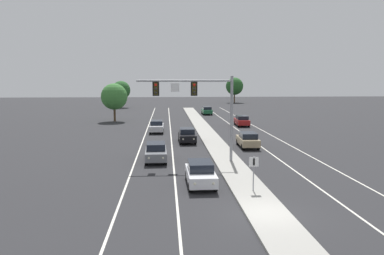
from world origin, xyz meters
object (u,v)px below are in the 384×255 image
(car_oncoming_black, at_px, (187,135))
(car_receding_green, at_px, (207,110))
(tree_far_left_b, at_px, (121,90))
(tree_far_right_b, at_px, (235,86))
(car_receding_red, at_px, (242,121))
(tree_far_left_c, at_px, (114,97))
(car_oncoming_white, at_px, (200,173))
(car_oncoming_silver, at_px, (157,126))
(car_receding_tan, at_px, (248,140))
(median_sign_post, at_px, (254,168))
(car_oncoming_grey, at_px, (156,152))
(overhead_signal_mast, at_px, (201,100))

(car_oncoming_black, height_order, car_receding_green, same)
(tree_far_left_b, xyz_separation_m, tree_far_right_b, (31.29, 17.28, 0.58))
(car_receding_red, relative_size, tree_far_left_b, 0.69)
(tree_far_left_c, bearing_deg, car_oncoming_white, -74.62)
(car_oncoming_silver, relative_size, tree_far_right_b, 0.60)
(tree_far_left_c, bearing_deg, car_receding_tan, -56.38)
(car_receding_red, bearing_deg, car_receding_tan, -99.29)
(car_oncoming_white, distance_m, car_receding_red, 33.15)
(car_oncoming_white, xyz_separation_m, car_oncoming_silver, (-3.55, 25.76, 0.00))
(median_sign_post, distance_m, car_receding_tan, 16.23)
(car_oncoming_grey, bearing_deg, tree_far_left_c, 103.65)
(overhead_signal_mast, bearing_deg, car_oncoming_silver, 102.57)
(car_receding_green, distance_m, tree_far_left_c, 20.36)
(overhead_signal_mast, distance_m, car_oncoming_black, 11.54)
(tree_far_left_b, bearing_deg, car_oncoming_black, -75.88)
(overhead_signal_mast, relative_size, tree_far_right_b, 1.08)
(overhead_signal_mast, xyz_separation_m, car_oncoming_grey, (-3.83, 0.95, -4.54))
(car_oncoming_grey, height_order, car_receding_red, same)
(car_oncoming_white, height_order, car_receding_tan, same)
(car_receding_tan, bearing_deg, overhead_signal_mast, -128.45)
(car_oncoming_grey, bearing_deg, car_oncoming_white, -67.93)
(car_oncoming_white, bearing_deg, tree_far_right_b, 78.43)
(car_receding_tan, bearing_deg, median_sign_post, -100.85)
(median_sign_post, xyz_separation_m, car_receding_tan, (3.05, 15.92, -0.77))
(car_receding_red, distance_m, tree_far_left_b, 44.88)
(overhead_signal_mast, xyz_separation_m, car_receding_red, (8.48, 24.96, -4.54))
(car_oncoming_white, height_order, car_oncoming_silver, same)
(tree_far_left_b, bearing_deg, tree_far_left_c, -85.54)
(car_oncoming_white, height_order, tree_far_left_c, tree_far_left_c)
(car_oncoming_white, height_order, car_receding_green, same)
(car_receding_green, distance_m, tree_far_right_b, 39.28)
(car_oncoming_black, bearing_deg, car_oncoming_silver, 113.53)
(tree_far_left_c, relative_size, tree_far_right_b, 0.85)
(overhead_signal_mast, relative_size, tree_far_left_b, 1.23)
(car_receding_red, height_order, tree_far_left_c, tree_far_left_c)
(car_oncoming_silver, xyz_separation_m, tree_far_left_b, (-9.75, 44.81, 3.46))
(car_oncoming_black, bearing_deg, overhead_signal_mast, -86.73)
(car_oncoming_silver, distance_m, tree_far_left_b, 45.99)
(car_oncoming_silver, distance_m, car_receding_tan, 15.36)
(car_receding_red, bearing_deg, median_sign_post, -100.02)
(car_receding_tan, relative_size, car_receding_green, 1.00)
(tree_far_left_c, bearing_deg, car_oncoming_silver, -62.03)
(car_receding_tan, xyz_separation_m, tree_far_left_c, (-17.08, 25.68, 3.32))
(car_oncoming_silver, height_order, car_receding_red, same)
(median_sign_post, height_order, tree_far_left_c, tree_far_left_c)
(car_oncoming_grey, bearing_deg, car_receding_red, 62.85)
(overhead_signal_mast, xyz_separation_m, car_receding_green, (5.17, 43.82, -4.54))
(car_oncoming_silver, distance_m, tree_far_right_b, 65.85)
(car_oncoming_white, xyz_separation_m, tree_far_left_c, (-10.88, 39.56, 3.32))
(tree_far_left_c, bearing_deg, tree_far_left_b, 94.46)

